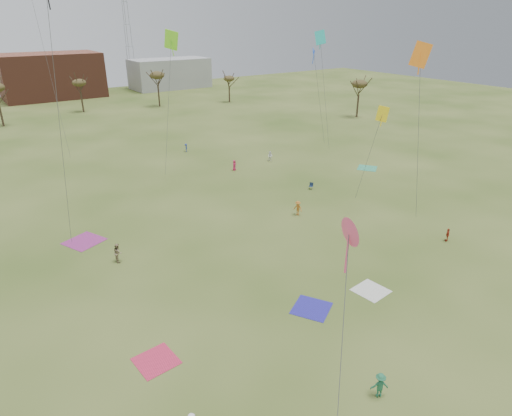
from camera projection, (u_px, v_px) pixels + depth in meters
ground at (349, 330)px, 32.19m from camera, size 260.00×260.00×0.00m
flyer_near_center at (380, 385)px, 26.26m from camera, size 1.26×1.10×1.69m
spectator_fore_a at (448, 235)px, 44.71m from camera, size 0.88×0.74×1.41m
spectator_fore_b at (118, 253)px, 40.88m from camera, size 0.83×0.99×1.85m
flyer_mid_b at (298, 208)px, 50.53m from camera, size 0.94×1.26×1.73m
spectator_mid_e at (270, 156)px, 69.56m from camera, size 0.93×0.97×1.57m
flyer_far_b at (234, 165)px, 65.37m from camera, size 0.92×0.84×1.58m
flyer_far_c at (186, 148)px, 74.48m from camera, size 0.87×1.03×1.38m
blanket_red at (156, 361)px, 29.28m from camera, size 2.77×2.77×0.03m
blanket_blue at (311, 308)px, 34.57m from camera, size 3.78×3.78×0.03m
blanket_cream at (371, 291)px, 36.80m from camera, size 2.81×2.81×0.03m
blanket_plum at (84, 241)px, 44.87m from camera, size 4.39×4.39×0.03m
blanket_olive at (367, 168)px, 66.59m from camera, size 3.88×3.88×0.03m
camp_chair_right at (311, 187)px, 58.40m from camera, size 0.73×0.72×0.87m
kites_aloft at (133, 35)px, 44.32m from camera, size 68.07×63.74×27.73m
tree_line at (53, 93)px, 87.37m from camera, size 117.44×49.32×8.91m
building_brick at (51, 76)px, 122.66m from camera, size 26.00×16.00×12.00m
building_grey at (170, 73)px, 140.05m from camera, size 24.00×12.00×9.00m
radio_tower at (126, 24)px, 134.19m from camera, size 1.51×1.72×41.00m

